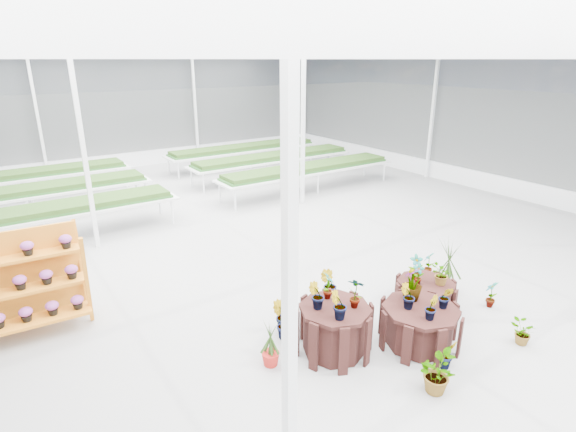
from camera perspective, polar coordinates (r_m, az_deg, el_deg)
ground_plane at (r=9.22m, az=1.41°, el=-7.80°), size 24.00×24.00×0.00m
greenhouse_shell at (r=8.44m, az=1.53°, el=5.93°), size 18.00×24.00×4.50m
steel_frame at (r=8.44m, az=1.53°, el=5.93°), size 18.00×24.00×4.50m
nursery_benches at (r=15.14m, az=-14.77°, el=4.20°), size 16.00×7.00×0.84m
plinth_tall at (r=6.96m, az=5.90°, el=-14.11°), size 1.41×1.41×0.76m
plinth_mid at (r=7.39m, az=16.32°, el=-13.25°), size 1.56×1.56×0.64m
plinth_low at (r=8.49m, az=17.01°, el=-9.45°), size 1.33×1.33×0.47m
shelf_rack at (r=8.26m, az=-29.52°, el=-7.50°), size 1.61×0.93×1.65m
nursery_plants at (r=7.54m, az=13.60°, el=-10.66°), size 4.57×3.25×1.25m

